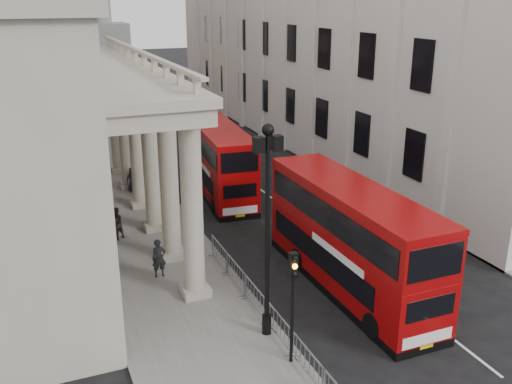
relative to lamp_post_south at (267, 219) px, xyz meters
name	(u,v)px	position (x,y,z in m)	size (l,w,h in m)	color
sidewalk_west	(106,166)	(-2.40, 26.00, -4.85)	(6.00, 140.00, 0.12)	slate
sidewalk_east	(297,146)	(14.10, 26.00, -4.85)	(3.00, 140.00, 0.12)	slate
kerb	(144,162)	(0.55, 26.00, -4.84)	(0.20, 140.00, 0.14)	slate
lamp_post_south	(267,219)	(0.00, 0.00, 0.00)	(1.05, 0.44, 8.32)	black
lamp_post_mid	(164,129)	(0.00, 16.00, 0.00)	(1.05, 0.44, 8.32)	black
lamp_post_north	(120,90)	(0.00, 32.00, 0.00)	(1.05, 0.44, 8.32)	black
traffic_light	(293,288)	(0.10, -2.02, -1.80)	(0.28, 0.33, 4.30)	black
crowd_barriers	(292,344)	(0.25, -1.77, -4.24)	(0.50, 18.75, 1.10)	gray
bus_near	(351,237)	(4.96, 2.17, -2.40)	(2.75, 11.13, 4.80)	#8E0607
bus_far	(218,159)	(3.73, 16.84, -2.52)	(3.46, 10.77, 4.57)	#A20709
pedestrian_a	(159,258)	(-2.76, 6.27, -3.87)	(0.67, 0.44, 1.84)	black
pedestrian_b	(116,223)	(-3.92, 11.40, -3.89)	(0.87, 0.68, 1.80)	#2A2421
pedestrian_c	(132,180)	(-1.62, 19.01, -3.97)	(0.81, 0.53, 1.65)	black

